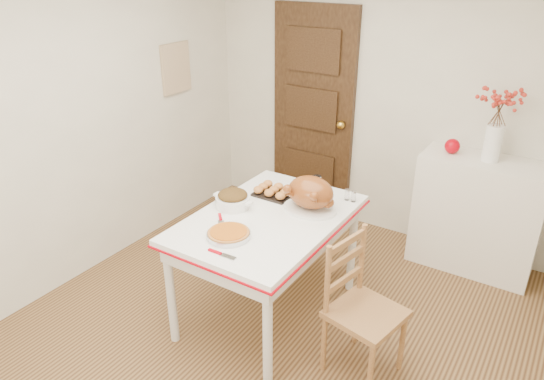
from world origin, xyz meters
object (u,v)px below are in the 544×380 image
Objects in this scene: kitchen_table at (268,266)px; pumpkin_pie at (229,233)px; turkey_platter at (311,194)px; sideboard at (476,215)px; chair_oak at (366,311)px.

kitchen_table is 0.58m from pumpkin_pie.
turkey_platter is 0.67m from pumpkin_pie.
sideboard is 0.72× the size of kitchen_table.
turkey_platter is at bearing 67.35° from pumpkin_pie.
turkey_platter reaches higher than sideboard.
turkey_platter is at bearing -126.56° from sideboard.
turkey_platter is (-0.91, -1.23, 0.45)m from sideboard.
chair_oak is (0.82, -0.15, 0.06)m from kitchen_table.
sideboard is 2.21m from pumpkin_pie.
pumpkin_pie is at bearing -98.95° from kitchen_table.
sideboard is at bearing 57.88° from turkey_platter.
pumpkin_pie is (-1.17, -1.84, 0.36)m from sideboard.
sideboard is at bearing 52.99° from kitchen_table.
kitchen_table is at bearing 81.05° from pumpkin_pie.
kitchen_table is 4.91× the size of pumpkin_pie.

